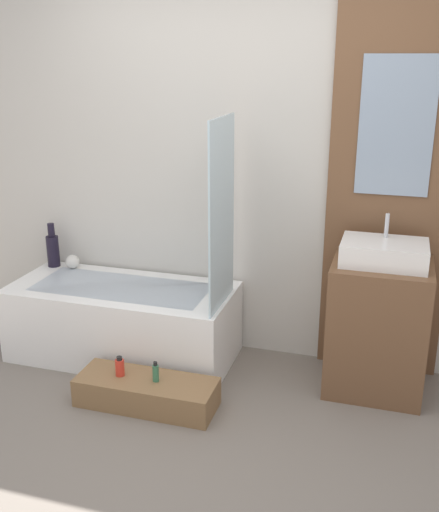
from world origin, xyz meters
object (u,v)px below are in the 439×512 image
object	(u,v)px
sink	(384,253)
bottle_soap_secondary	(156,373)
vase_round_light	(72,262)
vase_tall_dark	(53,249)
bathtub	(123,321)
wooden_step_bench	(147,392)
bottle_soap_primary	(120,367)

from	to	relation	value
sink	bottle_soap_secondary	size ratio (longest dim) A/B	3.94
sink	vase_round_light	world-z (taller)	sink
sink	vase_round_light	distance (m)	2.16
vase_round_light	vase_tall_dark	bearing A→B (deg)	177.96
bathtub	bottle_soap_secondary	distance (m)	0.69
bathtub	vase_round_light	xyz separation A→B (m)	(-0.49, 0.23, 0.30)
wooden_step_bench	vase_round_light	world-z (taller)	vase_round_light
wooden_step_bench	bottle_soap_primary	bearing A→B (deg)	180.00
bottle_soap_primary	bottle_soap_secondary	size ratio (longest dim) A/B	0.99
wooden_step_bench	bottle_soap_primary	xyz separation A→B (m)	(-0.16, 0.00, 0.14)
bathtub	bottle_soap_secondary	world-z (taller)	bathtub
bottle_soap_secondary	sink	bearing A→B (deg)	26.41
wooden_step_bench	bottle_soap_primary	size ratio (longest dim) A/B	6.73
wooden_step_bench	sink	bearing A→B (deg)	25.28
bottle_soap_primary	bottle_soap_secondary	bearing A→B (deg)	0.00
bottle_soap_primary	bottle_soap_secondary	distance (m)	0.22
bathtub	vase_tall_dark	world-z (taller)	vase_tall_dark
bottle_soap_primary	bottle_soap_secondary	world-z (taller)	same
bathtub	bottle_soap_secondary	xyz separation A→B (m)	(0.45, -0.52, -0.03)
wooden_step_bench	bottle_soap_secondary	size ratio (longest dim) A/B	6.68
wooden_step_bench	bottle_soap_secondary	distance (m)	0.15
bottle_soap_secondary	vase_round_light	bearing A→B (deg)	141.23
wooden_step_bench	vase_tall_dark	world-z (taller)	vase_tall_dark
sink	vase_tall_dark	world-z (taller)	sink
vase_tall_dark	bottle_soap_primary	bearing A→B (deg)	-41.18
wooden_step_bench	vase_round_light	distance (m)	1.25
bathtub	vase_tall_dark	size ratio (longest dim) A/B	4.66
bathtub	bottle_soap_primary	world-z (taller)	bathtub
vase_tall_dark	vase_round_light	world-z (taller)	vase_tall_dark
sink	bottle_soap_secondary	world-z (taller)	sink
wooden_step_bench	vase_tall_dark	size ratio (longest dim) A/B	2.58
vase_round_light	bottle_soap_primary	xyz separation A→B (m)	(0.72, -0.76, -0.32)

